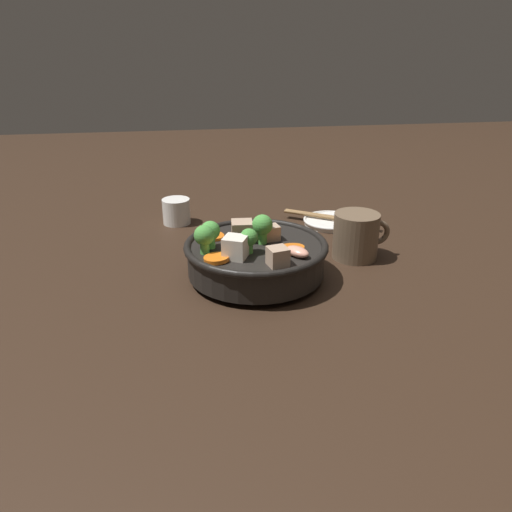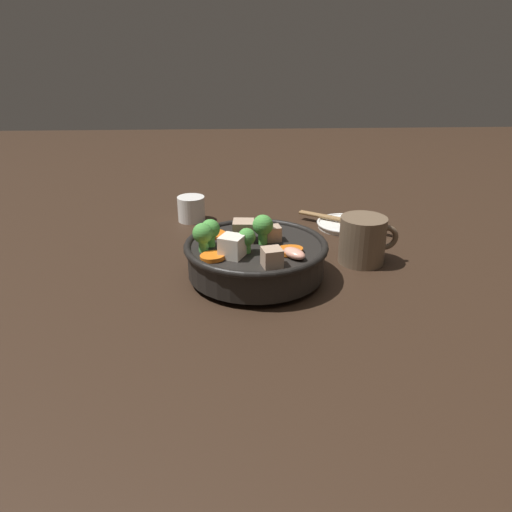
% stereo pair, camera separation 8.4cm
% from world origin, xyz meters
% --- Properties ---
extents(ground_plane, '(3.00, 3.00, 0.00)m').
position_xyz_m(ground_plane, '(0.00, 0.00, 0.00)').
color(ground_plane, black).
extents(stirfry_bowl, '(0.24, 0.24, 0.11)m').
position_xyz_m(stirfry_bowl, '(-0.00, -0.00, 0.04)').
color(stirfry_bowl, black).
rests_on(stirfry_bowl, ground_plane).
extents(side_saucer, '(0.12, 0.12, 0.01)m').
position_xyz_m(side_saucer, '(0.20, 0.23, 0.01)').
color(side_saucer, white).
rests_on(side_saucer, ground_plane).
extents(tea_cup, '(0.06, 0.06, 0.06)m').
position_xyz_m(tea_cup, '(-0.13, 0.30, 0.03)').
color(tea_cup, white).
rests_on(tea_cup, ground_plane).
extents(dark_mug, '(0.11, 0.08, 0.09)m').
position_xyz_m(dark_mug, '(0.20, 0.06, 0.04)').
color(dark_mug, brown).
rests_on(dark_mug, ground_plane).
extents(chopsticks_pair, '(0.19, 0.13, 0.01)m').
position_xyz_m(chopsticks_pair, '(0.20, 0.23, 0.02)').
color(chopsticks_pair, olive).
rests_on(chopsticks_pair, side_saucer).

